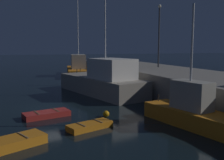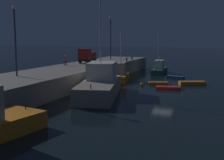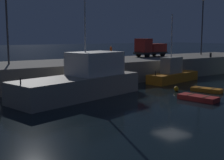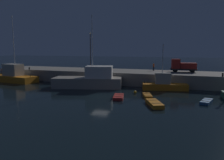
{
  "view_description": "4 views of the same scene",
  "coord_description": "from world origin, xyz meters",
  "px_view_note": "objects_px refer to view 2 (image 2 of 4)",
  "views": [
    {
      "loc": [
        22.02,
        -1.84,
        5.15
      ],
      "look_at": [
        -3.37,
        7.25,
        1.69
      ],
      "focal_mm": 41.39,
      "sensor_mm": 36.0,
      "label": 1
    },
    {
      "loc": [
        -38.21,
        -8.26,
        7.2
      ],
      "look_at": [
        0.17,
        7.06,
        1.27
      ],
      "focal_mm": 49.12,
      "sensor_mm": 36.0,
      "label": 2
    },
    {
      "loc": [
        -17.24,
        -17.79,
        5.48
      ],
      "look_at": [
        -3.02,
        4.24,
        1.67
      ],
      "focal_mm": 49.6,
      "sensor_mm": 36.0,
      "label": 3
    },
    {
      "loc": [
        12.2,
        -30.23,
        7.12
      ],
      "look_at": [
        -0.44,
        6.65,
        1.6
      ],
      "focal_mm": 35.83,
      "sensor_mm": 36.0,
      "label": 4
    }
  ],
  "objects_px": {
    "dinghy_orange_near": "(158,83)",
    "dinghy_red_small": "(175,77)",
    "fishing_boat_white": "(100,84)",
    "rowboat_white_mid": "(168,88)",
    "mooring_buoy_near": "(142,84)",
    "lamp_post_east": "(111,35)",
    "lamp_post_west": "(15,36)",
    "dockworker": "(65,60)",
    "bollard_central": "(127,59)",
    "rowboat_blue_far": "(192,83)",
    "utility_truck": "(87,56)",
    "fishing_boat_orange": "(159,68)",
    "fishing_trawler_red": "(121,75)",
    "bollard_east": "(132,58)"
  },
  "relations": [
    {
      "from": "fishing_boat_orange",
      "to": "dinghy_orange_near",
      "type": "distance_m",
      "value": 14.46
    },
    {
      "from": "dinghy_orange_near",
      "to": "lamp_post_west",
      "type": "xyz_separation_m",
      "value": [
        -15.32,
        13.64,
        7.06
      ]
    },
    {
      "from": "rowboat_blue_far",
      "to": "lamp_post_east",
      "type": "distance_m",
      "value": 23.62
    },
    {
      "from": "lamp_post_west",
      "to": "fishing_trawler_red",
      "type": "bearing_deg",
      "value": -22.46
    },
    {
      "from": "fishing_boat_orange",
      "to": "lamp_post_east",
      "type": "bearing_deg",
      "value": 87.23
    },
    {
      "from": "lamp_post_east",
      "to": "bollard_east",
      "type": "bearing_deg",
      "value": -87.76
    },
    {
      "from": "fishing_trawler_red",
      "to": "bollard_east",
      "type": "height_order",
      "value": "fishing_trawler_red"
    },
    {
      "from": "dinghy_orange_near",
      "to": "rowboat_white_mid",
      "type": "bearing_deg",
      "value": -148.64
    },
    {
      "from": "dinghy_orange_near",
      "to": "fishing_trawler_red",
      "type": "bearing_deg",
      "value": 74.95
    },
    {
      "from": "lamp_post_west",
      "to": "dockworker",
      "type": "distance_m",
      "value": 14.52
    },
    {
      "from": "utility_truck",
      "to": "rowboat_white_mid",
      "type": "bearing_deg",
      "value": -116.7
    },
    {
      "from": "fishing_boat_orange",
      "to": "rowboat_blue_far",
      "type": "xyz_separation_m",
      "value": [
        -12.37,
        -7.87,
        -0.66
      ]
    },
    {
      "from": "dinghy_red_small",
      "to": "bollard_central",
      "type": "relative_size",
      "value": 5.06
    },
    {
      "from": "dockworker",
      "to": "rowboat_blue_far",
      "type": "bearing_deg",
      "value": -81.03
    },
    {
      "from": "rowboat_blue_far",
      "to": "utility_truck",
      "type": "relative_size",
      "value": 0.77
    },
    {
      "from": "fishing_trawler_red",
      "to": "utility_truck",
      "type": "bearing_deg",
      "value": 70.23
    },
    {
      "from": "fishing_boat_white",
      "to": "utility_truck",
      "type": "distance_m",
      "value": 18.51
    },
    {
      "from": "fishing_boat_orange",
      "to": "mooring_buoy_near",
      "type": "relative_size",
      "value": 16.84
    },
    {
      "from": "lamp_post_west",
      "to": "lamp_post_east",
      "type": "distance_m",
      "value": 29.94
    },
    {
      "from": "rowboat_white_mid",
      "to": "mooring_buoy_near",
      "type": "relative_size",
      "value": 7.33
    },
    {
      "from": "mooring_buoy_near",
      "to": "bollard_central",
      "type": "bearing_deg",
      "value": 27.65
    },
    {
      "from": "rowboat_blue_far",
      "to": "mooring_buoy_near",
      "type": "relative_size",
      "value": 8.46
    },
    {
      "from": "dinghy_orange_near",
      "to": "dinghy_red_small",
      "type": "height_order",
      "value": "dinghy_orange_near"
    },
    {
      "from": "fishing_trawler_red",
      "to": "rowboat_blue_far",
      "type": "distance_m",
      "value": 11.39
    },
    {
      "from": "utility_truck",
      "to": "bollard_east",
      "type": "xyz_separation_m",
      "value": [
        10.35,
        -5.08,
        -1.0
      ]
    },
    {
      "from": "fishing_boat_orange",
      "to": "rowboat_blue_far",
      "type": "distance_m",
      "value": 14.67
    },
    {
      "from": "dinghy_orange_near",
      "to": "dockworker",
      "type": "relative_size",
      "value": 1.87
    },
    {
      "from": "dockworker",
      "to": "bollard_central",
      "type": "bearing_deg",
      "value": -26.79
    },
    {
      "from": "mooring_buoy_near",
      "to": "lamp_post_east",
      "type": "height_order",
      "value": "lamp_post_east"
    },
    {
      "from": "lamp_post_west",
      "to": "bollard_east",
      "type": "height_order",
      "value": "lamp_post_west"
    },
    {
      "from": "fishing_trawler_red",
      "to": "utility_truck",
      "type": "relative_size",
      "value": 1.5
    },
    {
      "from": "fishing_boat_orange",
      "to": "utility_truck",
      "type": "bearing_deg",
      "value": 131.34
    },
    {
      "from": "dinghy_red_small",
      "to": "bollard_central",
      "type": "height_order",
      "value": "bollard_central"
    },
    {
      "from": "dockworker",
      "to": "bollard_central",
      "type": "relative_size",
      "value": 2.68
    },
    {
      "from": "fishing_boat_white",
      "to": "rowboat_blue_far",
      "type": "xyz_separation_m",
      "value": [
        13.0,
        -9.32,
        -1.2
      ]
    },
    {
      "from": "fishing_boat_white",
      "to": "rowboat_white_mid",
      "type": "height_order",
      "value": "fishing_boat_white"
    },
    {
      "from": "dinghy_red_small",
      "to": "lamp_post_west",
      "type": "distance_m",
      "value": 28.55
    },
    {
      "from": "fishing_boat_white",
      "to": "mooring_buoy_near",
      "type": "relative_size",
      "value": 26.93
    },
    {
      "from": "dinghy_red_small",
      "to": "dockworker",
      "type": "relative_size",
      "value": 1.89
    },
    {
      "from": "dinghy_red_small",
      "to": "lamp_post_east",
      "type": "relative_size",
      "value": 0.36
    },
    {
      "from": "mooring_buoy_near",
      "to": "dinghy_red_small",
      "type": "bearing_deg",
      "value": -16.37
    },
    {
      "from": "lamp_post_east",
      "to": "bollard_central",
      "type": "bearing_deg",
      "value": -126.34
    },
    {
      "from": "lamp_post_west",
      "to": "bollard_central",
      "type": "distance_m",
      "value": 27.22
    },
    {
      "from": "fishing_trawler_red",
      "to": "mooring_buoy_near",
      "type": "relative_size",
      "value": 16.48
    },
    {
      "from": "utility_truck",
      "to": "bollard_central",
      "type": "relative_size",
      "value": 8.55
    },
    {
      "from": "dinghy_red_small",
      "to": "lamp_post_east",
      "type": "xyz_separation_m",
      "value": [
        6.59,
        14.82,
        7.31
      ]
    },
    {
      "from": "bollard_central",
      "to": "bollard_east",
      "type": "bearing_deg",
      "value": 1.94
    },
    {
      "from": "mooring_buoy_near",
      "to": "dockworker",
      "type": "distance_m",
      "value": 13.71
    },
    {
      "from": "lamp_post_east",
      "to": "dockworker",
      "type": "height_order",
      "value": "lamp_post_east"
    },
    {
      "from": "dinghy_red_small",
      "to": "utility_truck",
      "type": "height_order",
      "value": "utility_truck"
    }
  ]
}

